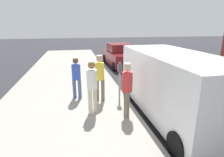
% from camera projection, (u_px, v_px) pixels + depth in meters
% --- Properties ---
extents(ground_plane, '(80.00, 80.00, 0.00)m').
position_uv_depth(ground_plane, '(153.00, 103.00, 7.36)').
color(ground_plane, '#2D2D33').
extents(sidewalk_slab, '(5.00, 32.00, 0.15)m').
position_uv_depth(sidewalk_slab, '(64.00, 109.00, 6.65)').
color(sidewalk_slab, '#9E998E').
rests_on(sidewalk_slab, ground).
extents(parking_meter_near, '(0.14, 0.18, 1.52)m').
position_uv_depth(parking_meter_near, '(120.00, 75.00, 6.97)').
color(parking_meter_near, gray).
rests_on(parking_meter_near, sidewalk_slab).
extents(pedestrian_in_white, '(0.34, 0.34, 1.77)m').
position_uv_depth(pedestrian_in_white, '(92.00, 84.00, 5.92)').
color(pedestrian_in_white, beige).
rests_on(pedestrian_in_white, sidewalk_slab).
extents(pedestrian_in_blue, '(0.35, 0.34, 1.67)m').
position_uv_depth(pedestrian_in_blue, '(76.00, 75.00, 7.17)').
color(pedestrian_in_blue, '#4C608C').
rests_on(pedestrian_in_blue, sidewalk_slab).
extents(pedestrian_in_yellow, '(0.36, 0.34, 1.79)m').
position_uv_depth(pedestrian_in_yellow, '(100.00, 75.00, 6.92)').
color(pedestrian_in_yellow, '#726656').
rests_on(pedestrian_in_yellow, sidewalk_slab).
extents(pedestrian_in_red, '(0.34, 0.36, 1.74)m').
position_uv_depth(pedestrian_in_red, '(127.00, 86.00, 5.75)').
color(pedestrian_in_red, '#726656').
rests_on(pedestrian_in_red, sidewalk_slab).
extents(parked_van, '(2.14, 5.21, 2.15)m').
position_uv_depth(parked_van, '(173.00, 83.00, 6.06)').
color(parked_van, white).
rests_on(parked_van, ground).
extents(parked_sedan_behind, '(2.06, 4.45, 1.65)m').
position_uv_depth(parked_sedan_behind, '(120.00, 56.00, 14.06)').
color(parked_sedan_behind, maroon).
rests_on(parked_sedan_behind, ground).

